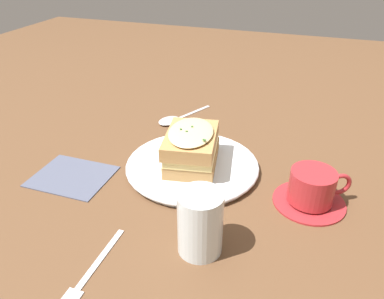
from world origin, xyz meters
TOP-DOWN VIEW (x-y plane):
  - ground_plane at (0.00, 0.00)m, footprint 2.40×2.40m
  - dinner_plate at (0.01, 0.00)m, footprint 0.26×0.26m
  - sandwich at (0.01, 0.00)m, footprint 0.12×0.15m
  - teacup_with_saucer at (-0.21, 0.03)m, footprint 0.13×0.12m
  - water_glass at (-0.07, 0.20)m, footprint 0.07×0.07m
  - fork at (0.06, 0.32)m, footprint 0.02×0.19m
  - spoon at (0.13, -0.19)m, footprint 0.10×0.16m
  - napkin at (0.22, 0.10)m, footprint 0.14×0.12m

SIDE VIEW (x-z plane):
  - ground_plane at x=0.00m, z-range 0.00..0.00m
  - fork at x=0.06m, z-range 0.00..0.00m
  - napkin at x=0.22m, z-range 0.00..0.00m
  - spoon at x=0.13m, z-range 0.00..0.01m
  - dinner_plate at x=0.01m, z-range 0.00..0.02m
  - teacup_with_saucer at x=-0.21m, z-range 0.00..0.06m
  - water_glass at x=-0.07m, z-range 0.00..0.10m
  - sandwich at x=0.01m, z-range 0.01..0.09m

